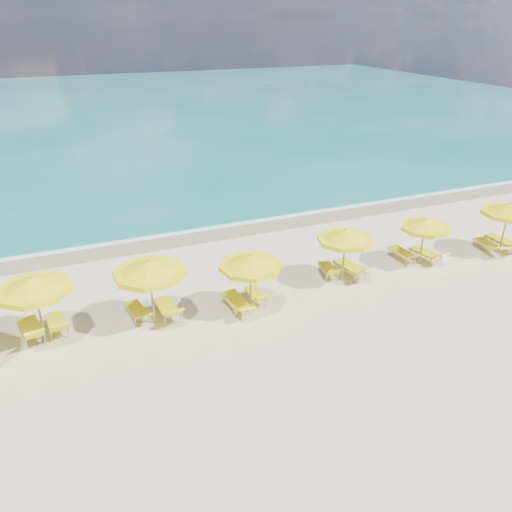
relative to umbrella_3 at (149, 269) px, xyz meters
name	(u,v)px	position (x,y,z in m)	size (l,w,h in m)	color
ground_plane	(270,298)	(4.62, -0.02, -2.22)	(120.00, 120.00, 0.00)	beige
ocean	(108,109)	(4.62, 47.98, -2.22)	(120.00, 80.00, 0.30)	#147169
wet_sand_band	(213,231)	(4.62, 7.38, -2.22)	(120.00, 2.60, 0.01)	tan
foam_line	(208,226)	(4.62, 8.18, -2.22)	(120.00, 1.20, 0.03)	white
whitecap_near	(77,191)	(-1.38, 16.98, -2.22)	(14.00, 0.36, 0.05)	white
whitecap_far	(242,147)	(12.62, 23.98, -2.22)	(18.00, 0.30, 0.05)	white
umbrella_2	(34,286)	(-3.73, 0.39, -0.08)	(3.01, 3.01, 2.51)	tan
umbrella_3	(149,269)	(0.00, 0.00, 0.00)	(3.28, 3.28, 2.60)	tan
umbrella_4	(250,262)	(3.56, -0.55, -0.18)	(2.79, 2.79, 2.39)	tan
umbrella_5	(345,236)	(8.05, 0.22, -0.20)	(2.60, 2.60, 2.37)	tan
umbrella_6	(425,225)	(12.12, 0.24, -0.33)	(2.78, 2.78, 2.22)	tan
umbrella_7	(509,210)	(16.48, -0.19, -0.11)	(2.83, 2.83, 2.48)	tan
lounger_2_left	(31,333)	(-4.14, 0.64, -1.97)	(1.00, 2.01, 0.95)	#A5A8AD
lounger_2_right	(57,326)	(-3.30, 0.77, -2.00)	(0.78, 1.79, 0.87)	#A5A8AD
lounger_3_left	(137,313)	(-0.51, 0.59, -2.02)	(0.82, 1.77, 0.66)	#A5A8AD
lounger_3_right	(168,311)	(0.55, 0.22, -1.98)	(0.79, 1.95, 0.90)	#A5A8AD
lounger_4_left	(236,304)	(3.07, -0.27, -1.99)	(0.76, 2.02, 0.72)	#A5A8AD
lounger_4_right	(256,297)	(3.98, -0.03, -2.02)	(0.65, 1.61, 0.77)	#A5A8AD
lounger_5_left	(328,272)	(7.69, 0.77, -2.01)	(0.85, 1.68, 0.80)	#A5A8AD
lounger_5_right	(350,270)	(8.60, 0.44, -1.98)	(0.97, 2.09, 0.86)	#A5A8AD
lounger_6_left	(402,256)	(11.60, 0.83, -2.00)	(0.67, 1.85, 0.77)	#A5A8AD
lounger_6_right	(425,255)	(12.60, 0.45, -2.00)	(0.88, 1.89, 0.76)	#A5A8AD
lounger_7_left	(487,247)	(15.93, 0.05, -2.00)	(0.82, 1.92, 0.71)	#A5A8AD
lounger_7_right	(502,244)	(16.85, 0.07, -1.98)	(0.85, 2.04, 0.79)	#A5A8AD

